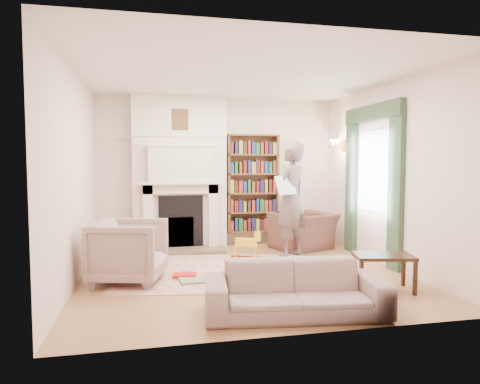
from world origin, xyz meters
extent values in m
plane|color=#99643D|center=(0.00, 0.00, 0.00)|extent=(4.50, 4.50, 0.00)
plane|color=white|center=(0.00, 0.00, 2.80)|extent=(4.50, 4.50, 0.00)
plane|color=silver|center=(0.00, 2.25, 1.40)|extent=(4.50, 0.00, 4.50)
plane|color=silver|center=(0.00, -2.25, 1.40)|extent=(4.50, 0.00, 4.50)
plane|color=silver|center=(-2.25, 0.00, 1.40)|extent=(0.00, 4.50, 4.50)
plane|color=silver|center=(2.25, 0.00, 1.40)|extent=(0.00, 4.50, 4.50)
cube|color=silver|center=(-0.75, 2.08, 1.40)|extent=(1.70, 0.35, 2.80)
cube|color=silver|center=(-0.75, 1.79, 1.22)|extent=(1.47, 0.24, 0.05)
cube|color=black|center=(-0.75, 1.88, 0.50)|extent=(0.80, 0.06, 0.96)
cube|color=silver|center=(-0.75, 1.81, 1.55)|extent=(1.15, 0.18, 0.62)
cube|color=brown|center=(0.65, 2.12, 1.18)|extent=(1.00, 0.24, 1.85)
cube|color=silver|center=(2.23, 0.40, 1.45)|extent=(0.02, 0.90, 1.30)
cube|color=#2A422B|center=(2.20, -0.30, 1.20)|extent=(0.07, 0.32, 2.40)
cube|color=#2A422B|center=(2.20, 1.10, 1.20)|extent=(0.07, 0.32, 2.40)
cube|color=#2A422B|center=(2.19, 0.40, 2.38)|extent=(0.09, 1.70, 0.24)
cube|color=beige|center=(-0.31, 0.13, 0.01)|extent=(3.14, 2.60, 0.01)
imported|color=#4A3027|center=(1.43, 1.44, 0.33)|extent=(1.26, 1.18, 0.66)
imported|color=#B6A996|center=(-1.58, -0.12, 0.41)|extent=(1.10, 1.08, 0.83)
imported|color=#A39486|center=(0.16, -1.75, 0.27)|extent=(1.95, 0.96, 0.55)
imported|color=#61514D|center=(0.98, 0.84, 0.96)|extent=(0.84, 0.78, 1.93)
cube|color=white|center=(0.83, 0.64, 1.22)|extent=(0.44, 0.37, 0.30)
cylinder|color=#B2B4BA|center=(-1.21, 1.35, 0.28)|extent=(0.27, 0.27, 0.55)
cube|color=gold|center=(-0.75, -0.29, 0.03)|extent=(0.40, 0.40, 0.03)
cube|color=red|center=(-0.85, -0.09, 0.04)|extent=(0.34, 0.26, 0.05)
cube|color=red|center=(0.40, -0.42, 0.02)|extent=(0.27, 0.22, 0.02)
cube|color=red|center=(0.12, -0.67, 0.02)|extent=(0.29, 0.30, 0.02)
camera|label=1|loc=(-1.32, -5.89, 1.59)|focal=32.00mm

